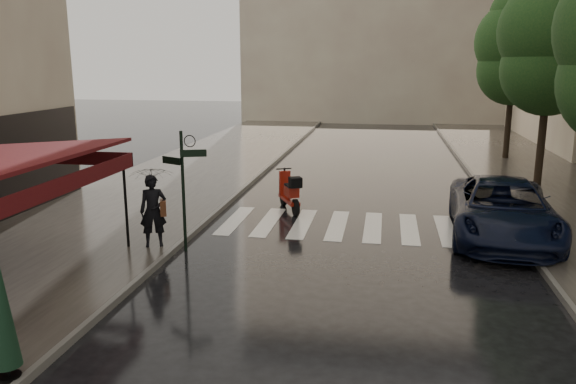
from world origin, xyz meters
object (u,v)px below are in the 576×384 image
(parked_car, at_px, (502,210))
(parasol_back, at_px, (0,303))
(scooter, at_px, (290,193))
(pedestrian_with_umbrella, at_px, (152,181))

(parked_car, xyz_separation_m, parasol_back, (-8.65, -8.92, 0.53))
(scooter, xyz_separation_m, parasol_back, (-2.42, -10.76, 0.73))
(pedestrian_with_umbrella, xyz_separation_m, parked_car, (9.00, 2.63, -1.02))
(pedestrian_with_umbrella, xyz_separation_m, scooter, (2.77, 4.47, -1.21))
(parked_car, bearing_deg, pedestrian_with_umbrella, -159.22)
(pedestrian_with_umbrella, relative_size, parked_car, 0.44)
(pedestrian_with_umbrella, relative_size, parasol_back, 1.13)
(pedestrian_with_umbrella, height_order, parked_car, pedestrian_with_umbrella)
(pedestrian_with_umbrella, bearing_deg, parked_car, -6.34)
(scooter, distance_m, parasol_back, 11.06)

